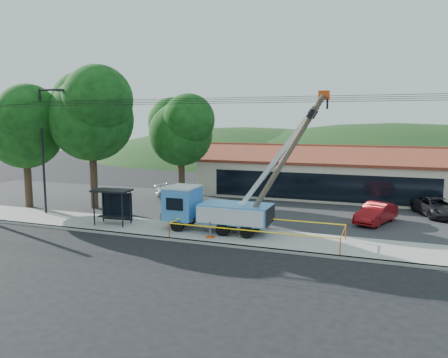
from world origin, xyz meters
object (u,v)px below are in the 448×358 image
car_silver (185,205)px  car_white (179,202)px  bus_shelter (113,199)px  car_red (375,225)px  utility_truck (215,208)px  car_dark (436,218)px  leaning_pole (283,161)px

car_silver → car_white: car_silver is taller
bus_shelter → car_white: (0.12, 9.18, -1.81)m
car_red → bus_shelter: bearing=-137.1°
utility_truck → bus_shelter: utility_truck is taller
utility_truck → car_silver: (-5.51, 7.41, -1.56)m
car_silver → car_red: bearing=-43.9°
bus_shelter → car_dark: 22.37m
utility_truck → bus_shelter: bearing=-174.6°
car_silver → car_red: (14.64, -1.73, 0.00)m
leaning_pole → car_white: leaning_pole is taller
car_white → car_silver: bearing=-119.3°
car_red → car_white: (-15.80, 2.87, 0.00)m
leaning_pole → car_silver: bearing=141.5°
leaning_pole → car_red: 9.01m
utility_truck → car_white: size_ratio=2.26×
bus_shelter → car_silver: bus_shelter is taller
bus_shelter → car_red: (15.92, 6.31, -1.81)m
car_white → car_dark: bearing=-72.4°
utility_truck → car_red: utility_truck is taller
car_silver → car_white: bearing=98.5°
utility_truck → leaning_pole: utility_truck is taller
utility_truck → bus_shelter: (-6.79, -0.64, 0.24)m
bus_shelter → car_red: bus_shelter is taller
car_silver → bus_shelter: bearing=-136.2°
utility_truck → car_dark: size_ratio=2.09×
utility_truck → car_red: bearing=31.9°
car_dark → car_silver: bearing=167.6°
car_white → leaning_pole: bearing=-114.1°
car_red → car_white: car_red is taller
car_red → car_dark: car_red is taller
leaning_pole → car_red: size_ratio=2.00×
car_white → utility_truck: bearing=-126.9°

